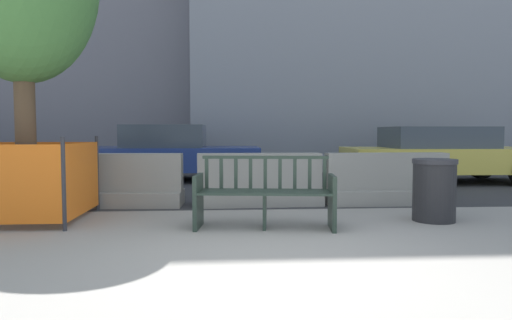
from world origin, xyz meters
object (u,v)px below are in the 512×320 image
(jersey_barrier_left, at_px, (119,185))
(construction_fence, at_px, (27,179))
(jersey_barrier_right, at_px, (386,183))
(trash_bin, at_px, (434,190))
(car_taxi_near, at_px, (441,154))
(car_sedan_far, at_px, (170,153))
(street_bench, at_px, (265,196))
(jersey_barrier_centre, at_px, (260,184))

(jersey_barrier_left, height_order, construction_fence, construction_fence)
(jersey_barrier_right, relative_size, construction_fence, 1.35)
(trash_bin, bearing_deg, car_taxi_near, 62.90)
(jersey_barrier_left, xyz_separation_m, car_sedan_far, (0.37, 3.86, 0.33))
(car_taxi_near, relative_size, car_sedan_far, 1.08)
(street_bench, distance_m, jersey_barrier_centre, 1.80)
(jersey_barrier_left, relative_size, jersey_barrier_right, 1.01)
(jersey_barrier_centre, bearing_deg, car_taxi_near, 33.70)
(jersey_barrier_right, bearing_deg, street_bench, -140.83)
(jersey_barrier_left, distance_m, jersey_barrier_right, 4.34)
(trash_bin, bearing_deg, car_sedan_far, 127.03)
(car_taxi_near, height_order, car_sedan_far, car_sedan_far)
(street_bench, xyz_separation_m, car_sedan_far, (-1.80, 5.69, 0.27))
(jersey_barrier_right, xyz_separation_m, construction_fence, (-5.29, -1.06, 0.22))
(car_sedan_far, bearing_deg, jersey_barrier_right, -44.70)
(car_sedan_far, bearing_deg, street_bench, -72.47)
(street_bench, bearing_deg, jersey_barrier_centre, 87.52)
(street_bench, height_order, jersey_barrier_right, street_bench)
(jersey_barrier_centre, xyz_separation_m, jersey_barrier_left, (-2.24, 0.04, 0.00))
(street_bench, xyz_separation_m, jersey_barrier_right, (2.17, 1.77, -0.06))
(jersey_barrier_centre, bearing_deg, construction_fence, -161.23)
(jersey_barrier_right, bearing_deg, construction_fence, -168.71)
(construction_fence, bearing_deg, jersey_barrier_right, 11.29)
(jersey_barrier_right, xyz_separation_m, car_sedan_far, (-3.97, 3.93, 0.33))
(jersey_barrier_left, xyz_separation_m, jersey_barrier_right, (4.33, -0.07, 0.00))
(street_bench, relative_size, car_taxi_near, 0.38)
(street_bench, relative_size, construction_fence, 1.17)
(car_sedan_far, bearing_deg, jersey_barrier_centre, -64.29)
(car_taxi_near, bearing_deg, jersey_barrier_left, -156.26)
(street_bench, distance_m, car_sedan_far, 5.97)
(street_bench, xyz_separation_m, jersey_barrier_left, (-2.17, 1.84, -0.06))
(street_bench, distance_m, jersey_barrier_left, 2.84)
(jersey_barrier_right, height_order, car_taxi_near, car_taxi_near)
(street_bench, bearing_deg, jersey_barrier_right, 39.17)
(street_bench, height_order, car_taxi_near, car_taxi_near)
(jersey_barrier_centre, xyz_separation_m, car_taxi_near, (4.52, 3.01, 0.33))
(jersey_barrier_right, relative_size, car_sedan_far, 0.47)
(jersey_barrier_centre, bearing_deg, car_sedan_far, 115.71)
(construction_fence, bearing_deg, car_sedan_far, 75.16)
(construction_fence, relative_size, trash_bin, 1.81)
(construction_fence, height_order, trash_bin, construction_fence)
(jersey_barrier_centre, bearing_deg, street_bench, -92.48)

